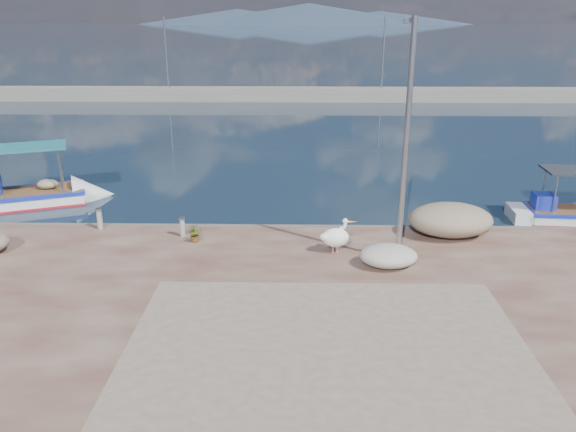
{
  "coord_description": "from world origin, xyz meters",
  "views": [
    {
      "loc": [
        0.35,
        -13.53,
        7.46
      ],
      "look_at": [
        0.0,
        3.8,
        1.3
      ],
      "focal_mm": 35.0,
      "sensor_mm": 36.0,
      "label": 1
    }
  ],
  "objects_px": {
    "boat_right": "(573,216)",
    "pelican": "(336,237)",
    "lamp_post": "(405,154)",
    "bollard_near": "(182,226)",
    "boat_left": "(29,199)"
  },
  "relations": [
    {
      "from": "bollard_near",
      "to": "boat_right",
      "type": "bearing_deg",
      "value": 12.31
    },
    {
      "from": "boat_left",
      "to": "lamp_post",
      "type": "bearing_deg",
      "value": -46.62
    },
    {
      "from": "boat_left",
      "to": "boat_right",
      "type": "distance_m",
      "value": 22.04
    },
    {
      "from": "boat_right",
      "to": "boat_left",
      "type": "bearing_deg",
      "value": 179.7
    },
    {
      "from": "boat_right",
      "to": "bollard_near",
      "type": "relative_size",
      "value": 7.58
    },
    {
      "from": "boat_right",
      "to": "bollard_near",
      "type": "height_order",
      "value": "boat_right"
    },
    {
      "from": "boat_right",
      "to": "pelican",
      "type": "bearing_deg",
      "value": -150.89
    },
    {
      "from": "boat_right",
      "to": "lamp_post",
      "type": "relative_size",
      "value": 0.72
    },
    {
      "from": "boat_left",
      "to": "pelican",
      "type": "relative_size",
      "value": 5.4
    },
    {
      "from": "pelican",
      "to": "lamp_post",
      "type": "height_order",
      "value": "lamp_post"
    },
    {
      "from": "boat_right",
      "to": "lamp_post",
      "type": "distance_m",
      "value": 9.78
    },
    {
      "from": "boat_right",
      "to": "pelican",
      "type": "relative_size",
      "value": 4.34
    },
    {
      "from": "pelican",
      "to": "boat_right",
      "type": "bearing_deg",
      "value": 9.68
    },
    {
      "from": "pelican",
      "to": "lamp_post",
      "type": "distance_m",
      "value": 3.38
    },
    {
      "from": "boat_left",
      "to": "bollard_near",
      "type": "bearing_deg",
      "value": -54.62
    }
  ]
}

